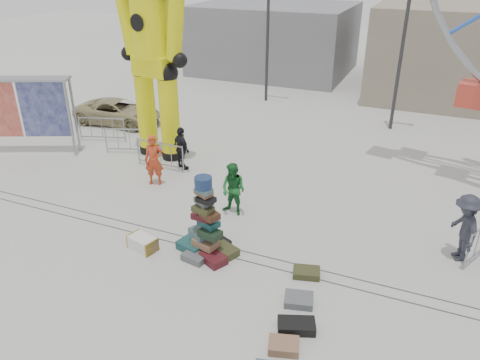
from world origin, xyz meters
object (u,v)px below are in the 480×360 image
at_px(lamp_post_left, 270,17).
at_px(pedestrian_black, 182,149).
at_px(barricade_dummy_a, 102,129).
at_px(barricade_dummy_c, 160,155).
at_px(pedestrian_green, 233,189).
at_px(barricade_dummy_b, 130,141).
at_px(pedestrian_grey, 464,228).
at_px(parked_suv, 118,112).
at_px(crash_test_dummy, 153,50).
at_px(lamp_post_right, 407,30).
at_px(pedestrian_red, 154,160).
at_px(banner_scaffold, 16,97).
at_px(steamer_trunk, 143,243).
at_px(suitcase_tower, 206,232).

height_order(lamp_post_left, pedestrian_black, lamp_post_left).
height_order(barricade_dummy_a, barricade_dummy_c, same).
distance_m(lamp_post_left, pedestrian_green, 13.12).
relative_size(barricade_dummy_b, pedestrian_grey, 1.04).
xyz_separation_m(barricade_dummy_c, parked_suv, (-4.64, 3.69, 0.03)).
distance_m(lamp_post_left, pedestrian_black, 10.50).
bearing_deg(parked_suv, crash_test_dummy, -127.28).
relative_size(crash_test_dummy, barricade_dummy_c, 4.01).
distance_m(barricade_dummy_c, pedestrian_black, 0.89).
distance_m(pedestrian_grey, parked_suv, 16.19).
bearing_deg(barricade_dummy_a, pedestrian_grey, -30.50).
relative_size(barricade_dummy_a, pedestrian_grey, 1.04).
relative_size(lamp_post_right, pedestrian_red, 4.36).
bearing_deg(pedestrian_red, banner_scaffold, 157.92).
height_order(banner_scaffold, barricade_dummy_c, banner_scaffold).
relative_size(steamer_trunk, barricade_dummy_c, 0.41).
distance_m(suitcase_tower, parked_suv, 11.90).
xyz_separation_m(crash_test_dummy, banner_scaffold, (-5.22, -1.96, -1.87)).
bearing_deg(crash_test_dummy, lamp_post_left, 89.25).
distance_m(lamp_post_left, suitcase_tower, 15.35).
relative_size(banner_scaffold, barricade_dummy_c, 2.13).
height_order(lamp_post_right, pedestrian_red, lamp_post_right).
bearing_deg(pedestrian_red, pedestrian_grey, -22.41).
bearing_deg(steamer_trunk, barricade_dummy_a, 149.89).
distance_m(steamer_trunk, pedestrian_green, 3.29).
distance_m(steamer_trunk, barricade_dummy_b, 7.17).
bearing_deg(pedestrian_black, crash_test_dummy, 0.02).
relative_size(lamp_post_left, pedestrian_grey, 4.15).
height_order(banner_scaffold, parked_suv, banner_scaffold).
distance_m(suitcase_tower, pedestrian_green, 2.30).
distance_m(barricade_dummy_c, pedestrian_red, 1.37).
relative_size(suitcase_tower, crash_test_dummy, 0.29).
relative_size(barricade_dummy_a, barricade_dummy_b, 1.00).
height_order(pedestrian_red, pedestrian_green, pedestrian_red).
bearing_deg(lamp_post_left, pedestrian_grey, -50.45).
bearing_deg(lamp_post_left, banner_scaffold, -121.01).
xyz_separation_m(crash_test_dummy, pedestrian_black, (1.49, -0.85, -3.39)).
bearing_deg(barricade_dummy_b, pedestrian_black, -29.79).
height_order(crash_test_dummy, barricade_dummy_a, crash_test_dummy).
bearing_deg(barricade_dummy_a, parked_suv, 91.49).
bearing_deg(banner_scaffold, pedestrian_grey, -27.50).
distance_m(steamer_trunk, pedestrian_black, 5.44).
distance_m(barricade_dummy_c, pedestrian_grey, 10.74).
distance_m(crash_test_dummy, parked_suv, 5.94).
distance_m(barricade_dummy_a, pedestrian_red, 5.18).
height_order(crash_test_dummy, pedestrian_red, crash_test_dummy).
bearing_deg(pedestrian_green, barricade_dummy_a, 167.10).
relative_size(lamp_post_right, suitcase_tower, 3.40).
xyz_separation_m(lamp_post_left, pedestrian_green, (3.29, -12.17, -3.62)).
relative_size(lamp_post_left, suitcase_tower, 3.40).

